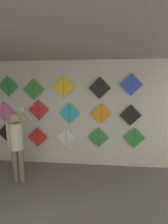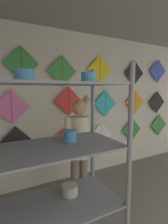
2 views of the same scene
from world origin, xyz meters
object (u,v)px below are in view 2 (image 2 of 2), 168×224
Objects in this scene: shelf_rack at (33,218)px; kite_7 at (105,103)px; kite_9 at (157,102)px; shopkeeper at (79,144)px; kite_2 at (101,137)px; kite_0 at (16,143)px; kite_10 at (21,63)px; kite_5 at (11,107)px; kite_14 at (158,71)px; kite_1 at (65,143)px; kite_13 at (134,73)px; kite_3 at (132,130)px; kite_11 at (62,71)px; kite_8 at (135,102)px; kite_6 at (68,101)px; kite_4 at (159,126)px; kite_12 at (100,69)px.

shelf_rack is 3.41× the size of kite_7.
kite_9 is at bearing 30.45° from shelf_rack.
shopkeeper is 2.24× the size of kite_2.
kite_7 is (1.77, 0.00, 0.58)m from kite_0.
kite_2 is at bearing -0.04° from kite_10.
kite_14 is (3.37, 0.00, 0.72)m from kite_5.
kite_1 is 2.16m from kite_13.
kite_9 is at bearing 0.00° from kite_3.
kite_3 is 2.75m from kite_10.
shelf_rack is 3.41× the size of kite_0.
kite_7 is at bearing 180.00° from kite_13.
kite_11 is at bearing 179.11° from kite_1.
kite_8 is (2.65, 0.00, -0.02)m from kite_5.
kite_9 is (1.57, 0.00, -0.03)m from kite_7.
kite_0 is at bearing 180.00° from kite_6.
kite_4 is at bearing -0.02° from kite_6.
kite_13 is 0.78m from kite_14.
kite_12 reaches higher than kite_3.
kite_5 is 0.71m from kite_10.
shelf_rack is at bearing -93.30° from kite_5.
kite_8 is at bearing 0.00° from kite_6.
shelf_rack is at bearing -142.79° from kite_13.
kite_4 is at bearing -0.05° from kite_8.
shopkeeper is 2.09m from kite_8.
shopkeeper is 2.97m from kite_14.
kite_10 is at bearing 180.00° from kite_7.
kite_8 is (1.73, 0.00, 0.71)m from kite_1.
kite_0 is 3.47m from kite_4.
kite_14 reaches higher than shelf_rack.
kite_13 is at bearing 26.62° from shopkeeper.
shopkeeper is 1.40m from kite_7.
kite_3 is at bearing 0.02° from kite_1.
shelf_rack is 4.08m from kite_9.
kite_1 is 1.15m from kite_7.
kite_8 is (1.86, 0.82, 0.49)m from shopkeeper.
kite_12 is at bearing 179.98° from kite_4.
kite_6 is at bearing 180.00° from kite_7.
kite_1 is (1.03, 2.06, -0.28)m from shelf_rack.
kite_13 reaches higher than kite_8.
shopkeeper is 3.08× the size of kite_3.
kite_8 is 1.03m from kite_14.
kite_10 reaches higher than kite_11.
kite_0 is 1.00× the size of kite_5.
kite_3 is 1.00× the size of kite_14.
kite_13 is at bearing 180.00° from kite_9.
kite_5 is (-3.51, 0.00, 0.66)m from kite_4.
kite_1 is at bearing 63.32° from shelf_rack.
kite_1 is 1.25× the size of kite_13.
kite_4 is (3.63, 2.06, -0.22)m from shelf_rack.
kite_4 is 1.25× the size of kite_10.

